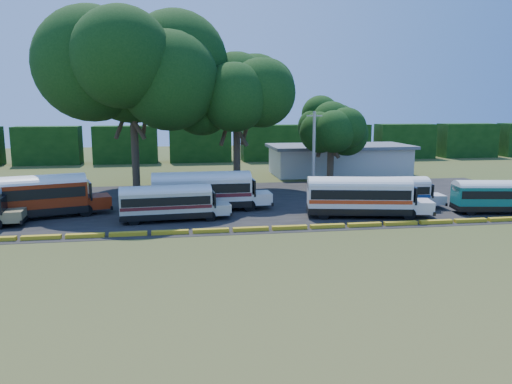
{
  "coord_description": "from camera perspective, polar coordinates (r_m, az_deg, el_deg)",
  "views": [
    {
      "loc": [
        -3.83,
        -35.13,
        9.45
      ],
      "look_at": [
        2.7,
        6.0,
        2.1
      ],
      "focal_mm": 35.0,
      "sensor_mm": 36.0,
      "label": 1
    }
  ],
  "objects": [
    {
      "name": "bus_cream_east",
      "position": [
        44.84,
        -5.93,
        0.38
      ],
      "size": [
        10.74,
        2.83,
        3.52
      ],
      "rotation": [
        0.0,
        0.0,
        0.01
      ],
      "color": "black",
      "rests_on": "ground"
    },
    {
      "name": "tree_west",
      "position": [
        54.68,
        -14.02,
        13.4
      ],
      "size": [
        15.07,
        15.07,
        18.51
      ],
      "color": "#3D2B1E",
      "rests_on": "ground"
    },
    {
      "name": "curb",
      "position": [
        37.51,
        -2.89,
        -4.36
      ],
      "size": [
        53.7,
        0.45,
        0.3
      ],
      "color": "gold",
      "rests_on": "ground"
    },
    {
      "name": "ground",
      "position": [
        36.58,
        -2.72,
        -4.97
      ],
      "size": [
        160.0,
        160.0,
        0.0
      ],
      "primitive_type": "plane",
      "color": "#304617",
      "rests_on": "ground"
    },
    {
      "name": "treeline_backdrop",
      "position": [
        83.47,
        -6.4,
        5.52
      ],
      "size": [
        130.0,
        4.0,
        6.0
      ],
      "color": "black",
      "rests_on": "ground"
    },
    {
      "name": "bus_red",
      "position": [
        45.39,
        -24.2,
        -0.22
      ],
      "size": [
        11.36,
        5.68,
        3.63
      ],
      "rotation": [
        0.0,
        0.0,
        0.28
      ],
      "color": "black",
      "rests_on": "ground"
    },
    {
      "name": "bus_teal",
      "position": [
        48.4,
        26.01,
        -0.26
      ],
      "size": [
        9.11,
        3.59,
        2.92
      ],
      "rotation": [
        0.0,
        0.0,
        -0.16
      ],
      "color": "black",
      "rests_on": "ground"
    },
    {
      "name": "tree_center",
      "position": [
        55.31,
        -2.25,
        11.63
      ],
      "size": [
        10.83,
        10.83,
        15.04
      ],
      "color": "#3D2B1E",
      "rests_on": "ground"
    },
    {
      "name": "asphalt_strip",
      "position": [
        48.31,
        -3.11,
        -1.27
      ],
      "size": [
        64.0,
        24.0,
        0.02
      ],
      "primitive_type": "cube",
      "color": "black",
      "rests_on": "ground"
    },
    {
      "name": "terminal_building",
      "position": [
        69.09,
        9.47,
        3.72
      ],
      "size": [
        19.0,
        9.0,
        4.0
      ],
      "color": "#BAB4AA",
      "rests_on": "ground"
    },
    {
      "name": "tree_east",
      "position": [
        60.12,
        8.62,
        7.84
      ],
      "size": [
        6.59,
        6.59,
        9.8
      ],
      "color": "#3D2B1E",
      "rests_on": "ground"
    },
    {
      "name": "bus_white_blue",
      "position": [
        47.03,
        15.0,
        0.14
      ],
      "size": [
        9.08,
        2.81,
        2.94
      ],
      "rotation": [
        0.0,
        0.0,
        -0.07
      ],
      "color": "black",
      "rests_on": "ground"
    },
    {
      "name": "bus_white_red",
      "position": [
        42.92,
        11.91,
        -0.28
      ],
      "size": [
        10.74,
        4.59,
        3.43
      ],
      "rotation": [
        0.0,
        0.0,
        -0.2
      ],
      "color": "black",
      "rests_on": "ground"
    },
    {
      "name": "utility_pole",
      "position": [
        51.07,
        6.61,
        4.36
      ],
      "size": [
        1.6,
        0.3,
        8.74
      ],
      "color": "gray",
      "rests_on": "ground"
    },
    {
      "name": "bus_cream_west",
      "position": [
        41.25,
        -9.99,
        -1.02
      ],
      "size": [
        9.11,
        2.81,
        2.95
      ],
      "rotation": [
        0.0,
        0.0,
        0.07
      ],
      "color": "black",
      "rests_on": "ground"
    }
  ]
}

